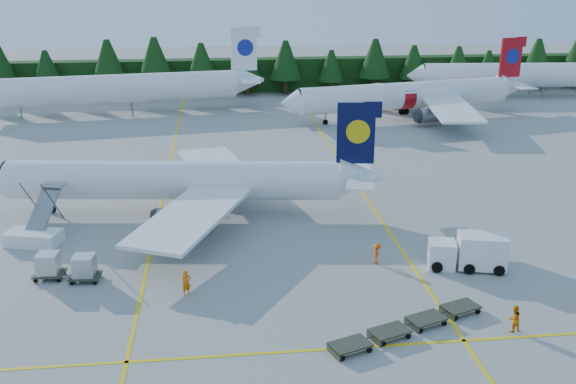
{
  "coord_description": "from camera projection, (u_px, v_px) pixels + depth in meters",
  "views": [
    {
      "loc": [
        -8.36,
        -38.31,
        21.07
      ],
      "look_at": [
        -2.6,
        12.65,
        3.5
      ],
      "focal_mm": 40.0,
      "sensor_mm": 36.0,
      "label": 1
    }
  ],
  "objects": [
    {
      "name": "ground",
      "position": [
        347.0,
        299.0,
        43.73
      ],
      "size": [
        320.0,
        320.0,
        0.0
      ],
      "primitive_type": "plane",
      "color": "gray",
      "rests_on": "ground"
    },
    {
      "name": "taxi_stripe_a",
      "position": [
        161.0,
        206.0,
        61.04
      ],
      "size": [
        0.25,
        120.0,
        0.01
      ],
      "primitive_type": "cube",
      "color": "yellow",
      "rests_on": "ground"
    },
    {
      "name": "taxi_stripe_b",
      "position": [
        366.0,
        198.0,
        63.17
      ],
      "size": [
        0.25,
        120.0,
        0.01
      ],
      "primitive_type": "cube",
      "color": "yellow",
      "rests_on": "ground"
    },
    {
      "name": "taxi_stripe_cross",
      "position": [
        367.0,
        347.0,
        38.09
      ],
      "size": [
        80.0,
        0.25,
        0.01
      ],
      "primitive_type": "cube",
      "color": "yellow",
      "rests_on": "ground"
    },
    {
      "name": "treeline_hedge",
      "position": [
        260.0,
        75.0,
        119.84
      ],
      "size": [
        220.0,
        4.0,
        6.0
      ],
      "primitive_type": "cube",
      "color": "black",
      "rests_on": "ground"
    },
    {
      "name": "airliner_navy",
      "position": [
        168.0,
        181.0,
        58.3
      ],
      "size": [
        35.6,
        29.14,
        10.37
      ],
      "rotation": [
        0.0,
        0.0,
        -0.12
      ],
      "color": "white",
      "rests_on": "ground"
    },
    {
      "name": "airliner_red",
      "position": [
        401.0,
        96.0,
        96.47
      ],
      "size": [
        39.3,
        32.02,
        11.55
      ],
      "rotation": [
        0.0,
        0.0,
        0.2
      ],
      "color": "white",
      "rests_on": "ground"
    },
    {
      "name": "airliner_far_left",
      "position": [
        108.0,
        88.0,
        99.54
      ],
      "size": [
        44.21,
        10.04,
        12.9
      ],
      "rotation": [
        0.0,
        0.0,
        0.14
      ],
      "color": "white",
      "rests_on": "ground"
    },
    {
      "name": "airliner_far_right",
      "position": [
        519.0,
        75.0,
        113.71
      ],
      "size": [
        43.24,
        7.42,
        12.57
      ],
      "rotation": [
        0.0,
        0.0,
        -0.08
      ],
      "color": "white",
      "rests_on": "ground"
    },
    {
      "name": "airstairs",
      "position": [
        35.0,
        233.0,
        52.55
      ],
      "size": [
        4.75,
        6.45,
        3.89
      ],
      "rotation": [
        0.0,
        0.0,
        -0.26
      ],
      "color": "white",
      "rests_on": "ground"
    },
    {
      "name": "service_truck",
      "position": [
        468.0,
        252.0,
        47.86
      ],
      "size": [
        5.94,
        3.27,
        2.72
      ],
      "rotation": [
        0.0,
        0.0,
        -0.23
      ],
      "color": "silver",
      "rests_on": "ground"
    },
    {
      "name": "dolly_train",
      "position": [
        408.0,
        325.0,
        39.67
      ],
      "size": [
        10.79,
        5.82,
        0.14
      ],
      "rotation": [
        0.0,
        0.0,
        0.36
      ],
      "color": "#383C2C",
      "rests_on": "ground"
    },
    {
      "name": "uld_pair",
      "position": [
        66.0,
        266.0,
        46.13
      ],
      "size": [
        4.88,
        2.48,
        1.63
      ],
      "rotation": [
        0.0,
        0.0,
        -0.08
      ],
      "color": "#383C2C",
      "rests_on": "ground"
    },
    {
      "name": "crew_a",
      "position": [
        186.0,
        283.0,
        43.95
      ],
      "size": [
        0.8,
        0.72,
        1.84
      ],
      "primitive_type": "imported",
      "rotation": [
        0.0,
        0.0,
        0.53
      ],
      "color": "#FF6A05",
      "rests_on": "ground"
    },
    {
      "name": "crew_b",
      "position": [
        514.0,
        319.0,
        39.51
      ],
      "size": [
        0.97,
        0.83,
        1.75
      ],
      "primitive_type": "imported",
      "rotation": [
        0.0,
        0.0,
        3.36
      ],
      "color": "orange",
      "rests_on": "ground"
    },
    {
      "name": "crew_c",
      "position": [
        377.0,
        254.0,
        48.72
      ],
      "size": [
        0.69,
        0.81,
        1.65
      ],
      "primitive_type": "imported",
      "rotation": [
        0.0,
        0.0,
        1.17
      ],
      "color": "#FF4905",
      "rests_on": "ground"
    }
  ]
}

